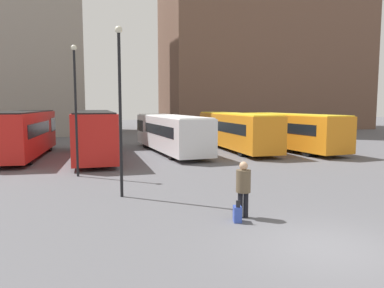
% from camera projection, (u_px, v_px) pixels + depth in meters
% --- Properties ---
extents(ground_plane, '(160.00, 160.00, 0.00)m').
position_uv_depth(ground_plane, '(327.00, 248.00, 9.59)').
color(ground_plane, '#56565B').
extents(bus_0, '(3.53, 11.05, 3.18)m').
position_uv_depth(bus_0, '(23.00, 132.00, 25.66)').
color(bus_0, red).
rests_on(bus_0, ground_plane).
extents(bus_1, '(2.74, 10.93, 3.20)m').
position_uv_depth(bus_1, '(94.00, 133.00, 25.32)').
color(bus_1, red).
rests_on(bus_1, ground_plane).
extents(bus_2, '(3.37, 12.06, 2.82)m').
position_uv_depth(bus_2, '(170.00, 132.00, 28.50)').
color(bus_2, silver).
rests_on(bus_2, ground_plane).
extents(bus_3, '(2.72, 12.20, 2.94)m').
position_uv_depth(bus_3, '(235.00, 130.00, 30.17)').
color(bus_3, orange).
rests_on(bus_3, ground_plane).
extents(bus_4, '(3.83, 11.00, 2.91)m').
position_uv_depth(bus_4, '(290.00, 130.00, 29.71)').
color(bus_4, orange).
rests_on(bus_4, ground_plane).
extents(traveler, '(0.58, 0.58, 1.84)m').
position_uv_depth(traveler, '(243.00, 184.00, 12.06)').
color(traveler, black).
rests_on(traveler, ground_plane).
extents(suitcase, '(0.33, 0.42, 0.71)m').
position_uv_depth(suitcase, '(237.00, 214.00, 11.69)').
color(suitcase, '#334CB2').
rests_on(suitcase, ground_plane).
extents(lamp_post_0, '(0.28, 0.28, 6.58)m').
position_uv_depth(lamp_post_0, '(76.00, 101.00, 18.68)').
color(lamp_post_0, black).
rests_on(lamp_post_0, ground_plane).
extents(lamp_post_1, '(0.28, 0.28, 6.63)m').
position_uv_depth(lamp_post_1, '(120.00, 100.00, 14.48)').
color(lamp_post_1, black).
rests_on(lamp_post_1, ground_plane).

